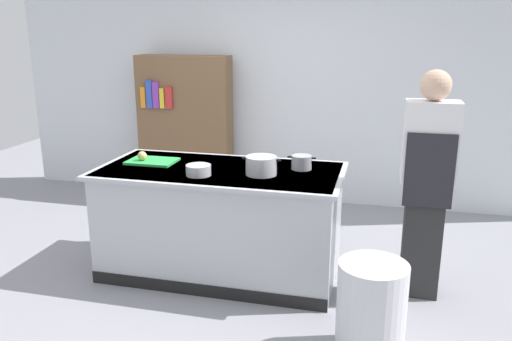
% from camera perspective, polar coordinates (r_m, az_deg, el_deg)
% --- Properties ---
extents(ground_plane, '(10.00, 10.00, 0.00)m').
position_cam_1_polar(ground_plane, '(4.48, -3.80, -11.01)').
color(ground_plane, gray).
extents(back_wall, '(6.40, 0.12, 3.00)m').
position_cam_1_polar(back_wall, '(6.06, 2.12, 10.78)').
color(back_wall, silver).
rests_on(back_wall, ground_plane).
extents(counter_island, '(1.98, 0.98, 0.90)m').
position_cam_1_polar(counter_island, '(4.29, -3.91, -5.44)').
color(counter_island, '#B7BABF').
rests_on(counter_island, ground_plane).
extents(cutting_board, '(0.40, 0.28, 0.02)m').
position_cam_1_polar(cutting_board, '(4.44, -11.43, 1.02)').
color(cutting_board, green).
rests_on(cutting_board, counter_island).
extents(onion, '(0.08, 0.08, 0.08)m').
position_cam_1_polar(onion, '(4.43, -12.49, 1.59)').
color(onion, tan).
rests_on(onion, cutting_board).
extents(stock_pot, '(0.31, 0.24, 0.14)m').
position_cam_1_polar(stock_pot, '(3.97, 0.58, 0.56)').
color(stock_pot, '#B7BABF').
rests_on(stock_pot, counter_island).
extents(sauce_pan, '(0.23, 0.16, 0.11)m').
position_cam_1_polar(sauce_pan, '(4.14, 5.07, 0.92)').
color(sauce_pan, '#99999E').
rests_on(sauce_pan, counter_island).
extents(mixing_bowl, '(0.19, 0.19, 0.08)m').
position_cam_1_polar(mixing_bowl, '(3.98, -6.39, 0.05)').
color(mixing_bowl, '#B7BABF').
rests_on(mixing_bowl, counter_island).
extents(trash_bin, '(0.43, 0.43, 0.62)m').
position_cam_1_polar(trash_bin, '(3.38, 12.62, -14.82)').
color(trash_bin, silver).
rests_on(trash_bin, ground_plane).
extents(person_chef, '(0.38, 0.25, 1.72)m').
position_cam_1_polar(person_chef, '(3.98, 18.41, -1.09)').
color(person_chef, '#272727').
rests_on(person_chef, ground_plane).
extents(bookshelf, '(1.10, 0.31, 1.70)m').
position_cam_1_polar(bookshelf, '(6.16, -7.85, 4.63)').
color(bookshelf, brown).
rests_on(bookshelf, ground_plane).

